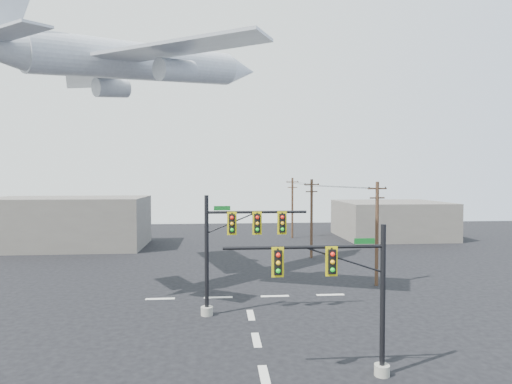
{
  "coord_description": "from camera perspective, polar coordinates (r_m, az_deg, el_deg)",
  "views": [
    {
      "loc": [
        -1.85,
        -17.72,
        8.43
      ],
      "look_at": [
        0.07,
        5.0,
        7.63
      ],
      "focal_mm": 30.0,
      "sensor_mm": 36.0,
      "label": 1
    }
  ],
  "objects": [
    {
      "name": "ground",
      "position": [
        19.71,
        1.12,
        -23.32
      ],
      "size": [
        120.0,
        120.0,
        0.0
      ],
      "primitive_type": "plane",
      "color": "black",
      "rests_on": "ground"
    },
    {
      "name": "lane_markings",
      "position": [
        24.61,
        -0.24,
        -18.0
      ],
      "size": [
        14.0,
        21.2,
        0.01
      ],
      "color": "beige",
      "rests_on": "ground"
    },
    {
      "name": "signal_mast_near",
      "position": [
        18.75,
        12.22,
        -13.26
      ],
      "size": [
        7.05,
        0.71,
        6.45
      ],
      "color": "gray",
      "rests_on": "ground"
    },
    {
      "name": "signal_mast_far",
      "position": [
        26.23,
        -3.24,
        -7.45
      ],
      "size": [
        6.49,
        0.81,
        7.33
      ],
      "color": "gray",
      "rests_on": "ground"
    },
    {
      "name": "utility_pole_a",
      "position": [
        34.48,
        15.82,
        -5.07
      ],
      "size": [
        1.61,
        0.42,
        8.08
      ],
      "rotation": [
        0.0,
        0.0,
        0.19
      ],
      "color": "#462B1E",
      "rests_on": "ground"
    },
    {
      "name": "utility_pole_b",
      "position": [
        44.91,
        7.41,
        -3.3
      ],
      "size": [
        1.64,
        0.47,
        8.21
      ],
      "rotation": [
        0.0,
        0.0,
        0.22
      ],
      "color": "#462B1E",
      "rests_on": "ground"
    },
    {
      "name": "utility_pole_c",
      "position": [
        59.16,
        4.87,
        -1.95
      ],
      "size": [
        1.61,
        0.78,
        8.32
      ],
      "rotation": [
        0.0,
        0.0,
        -0.41
      ],
      "color": "#462B1E",
      "rests_on": "ground"
    },
    {
      "name": "power_lines",
      "position": [
        46.17,
        7.95,
        0.97
      ],
      "size": [
        4.09,
        26.16,
        0.14
      ],
      "color": "black"
    },
    {
      "name": "airliner",
      "position": [
        35.17,
        -14.81,
        16.33
      ],
      "size": [
        21.34,
        20.54,
        6.63
      ],
      "rotation": [
        0.0,
        -0.12,
        0.75
      ],
      "color": "silver"
    },
    {
      "name": "building_left",
      "position": [
        56.02,
        -23.76,
        -3.73
      ],
      "size": [
        18.0,
        10.0,
        6.0
      ],
      "primitive_type": "cube",
      "color": "#625D57",
      "rests_on": "ground"
    },
    {
      "name": "building_right",
      "position": [
        62.73,
        17.57,
        -3.51
      ],
      "size": [
        14.0,
        12.0,
        5.0
      ],
      "primitive_type": "cube",
      "color": "#625D57",
      "rests_on": "ground"
    }
  ]
}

